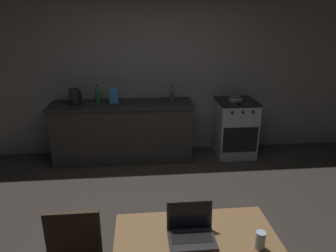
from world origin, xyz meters
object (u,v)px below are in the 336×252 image
electric_kettle (75,97)px  drinking_glass (260,240)px  frying_pan (236,99)px  bottle_b (97,94)px  stove_oven (235,128)px  bottle (172,95)px  laptop (191,232)px  cereal_box (114,95)px

electric_kettle → drinking_glass: bearing=-60.3°
electric_kettle → drinking_glass: (1.71, -3.01, -0.25)m
frying_pan → drinking_glass: size_ratio=3.23×
bottle_b → frying_pan: bearing=-3.0°
stove_oven → electric_kettle: bearing=179.9°
stove_oven → frying_pan: size_ratio=2.30×
bottle_b → drinking_glass: bearing=-65.8°
stove_oven → bottle_b: size_ratio=3.35×
drinking_glass → frying_pan: bearing=76.1°
bottle → drinking_glass: (0.26, -2.96, -0.25)m
frying_pan → bottle_b: bottle_b is taller
laptop → bottle: size_ratio=1.23×
drinking_glass → cereal_box: size_ratio=0.51×
electric_kettle → frying_pan: size_ratio=0.62×
bottle → cereal_box: 0.89m
electric_kettle → bottle: 1.46m
stove_oven → bottle_b: (-2.16, 0.08, 0.58)m
cereal_box → bottle_b: size_ratio=0.88×
electric_kettle → bottle: bearing=-2.0°
drinking_glass → cereal_box: bearing=110.6°
drinking_glass → cereal_box: (-1.14, 3.03, 0.25)m
stove_oven → drinking_glass: bearing=-104.3°
laptop → bottle_b: 3.11m
electric_kettle → drinking_glass: 3.47m
laptop → electric_kettle: bearing=125.3°
laptop → drinking_glass: bearing=-7.3°
stove_oven → electric_kettle: 2.55m
electric_kettle → bottle_b: 0.34m
drinking_glass → bottle: bearing=95.0°
laptop → drinking_glass: (0.43, -0.14, 0.01)m
frying_pan → cereal_box: (-1.88, 0.05, 0.10)m
electric_kettle → cereal_box: 0.57m
electric_kettle → drinking_glass: size_ratio=2.02×
frying_pan → laptop: bearing=-112.4°
bottle → drinking_glass: bearing=-85.0°
laptop → electric_kettle: size_ratio=1.30×
stove_oven → frying_pan: frying_pan is taller
bottle → frying_pan: (0.99, 0.02, -0.10)m
laptop → cereal_box: 2.98m
laptop → drinking_glass: 0.46m
laptop → cereal_box: bearing=115.0°
stove_oven → electric_kettle: electric_kettle is taller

